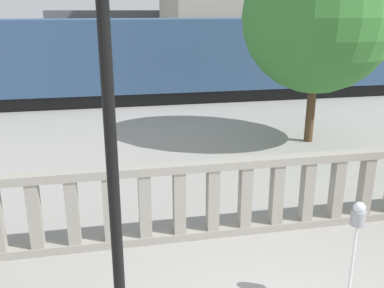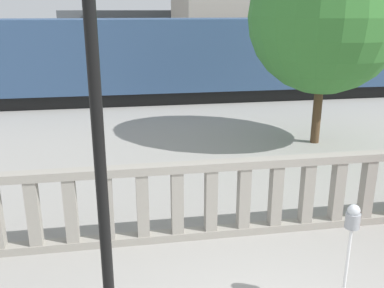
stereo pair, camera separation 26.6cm
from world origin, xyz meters
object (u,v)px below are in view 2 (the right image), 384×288
at_px(parking_meter, 352,225).
at_px(tree_left, 326,17).
at_px(lamppost, 96,105).
at_px(train_near, 203,58).
at_px(train_far, 214,33).

height_order(parking_meter, tree_left, tree_left).
xyz_separation_m(lamppost, tree_left, (5.92, 7.35, 0.66)).
relative_size(parking_meter, train_near, 0.05).
bearing_deg(parking_meter, lamppost, -174.41).
height_order(lamppost, train_near, lamppost).
distance_m(train_near, tree_left, 7.45).
bearing_deg(train_far, parking_meter, -99.12).
relative_size(lamppost, train_far, 0.22).
bearing_deg(tree_left, parking_meter, -112.19).
bearing_deg(lamppost, tree_left, 51.14).
height_order(train_far, tree_left, tree_left).
xyz_separation_m(parking_meter, tree_left, (2.87, 7.05, 2.38)).
distance_m(parking_meter, tree_left, 7.98).
bearing_deg(train_far, lamppost, -104.55).
distance_m(parking_meter, train_near, 14.00).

